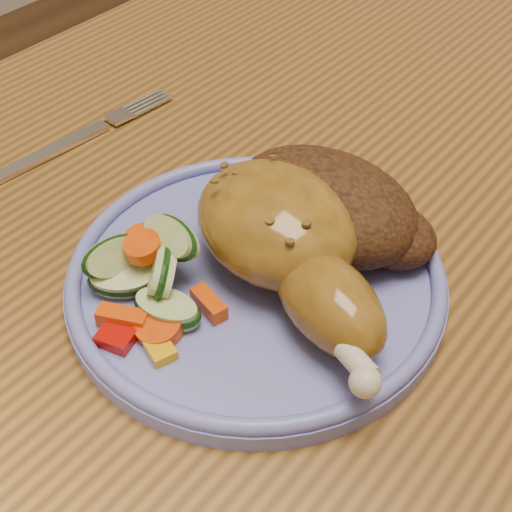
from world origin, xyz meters
TOP-DOWN VIEW (x-y plane):
  - dining_table at (0.00, 0.00)m, footprint 0.90×1.40m
  - plate at (-0.08, -0.11)m, footprint 0.24×0.24m
  - plate_rim at (-0.08, -0.11)m, footprint 0.24×0.24m
  - chicken_leg at (-0.06, -0.10)m, footprint 0.18×0.13m
  - rice_pilaf at (-0.06, -0.06)m, footprint 0.14×0.09m
  - vegetable_pile at (-0.12, -0.17)m, footprint 0.10×0.09m
  - fork at (-0.29, -0.08)m, footprint 0.03×0.16m

SIDE VIEW (x-z plane):
  - dining_table at x=0.00m, z-range 0.29..1.04m
  - fork at x=-0.29m, z-range 0.75..0.76m
  - plate at x=-0.08m, z-range 0.75..0.76m
  - plate_rim at x=-0.08m, z-range 0.76..0.77m
  - vegetable_pile at x=-0.12m, z-range 0.75..0.80m
  - rice_pilaf at x=-0.06m, z-range 0.76..0.81m
  - chicken_leg at x=-0.06m, z-range 0.76..0.82m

